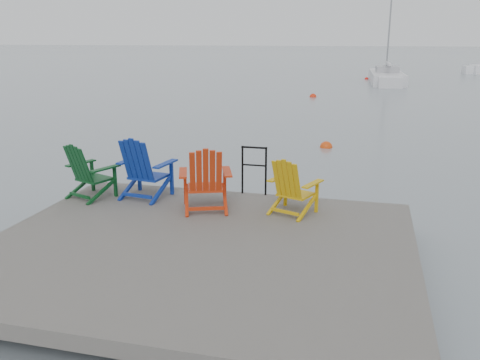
% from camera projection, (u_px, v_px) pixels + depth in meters
% --- Properties ---
extents(ground, '(400.00, 400.00, 0.00)m').
position_uv_depth(ground, '(199.00, 275.00, 7.33)').
color(ground, gray).
rests_on(ground, ground).
extents(dock, '(6.00, 5.00, 1.40)m').
position_uv_depth(dock, '(199.00, 252.00, 7.23)').
color(dock, '#2E2B29').
rests_on(dock, ground).
extents(handrail, '(0.48, 0.04, 0.90)m').
position_uv_depth(handrail, '(254.00, 166.00, 9.27)').
color(handrail, black).
rests_on(handrail, dock).
extents(chair_green, '(0.96, 0.92, 1.00)m').
position_uv_depth(chair_green, '(88.00, 171.00, 9.06)').
color(chair_green, '#0B3D18').
rests_on(chair_green, dock).
extents(chair_blue, '(0.97, 0.91, 1.12)m').
position_uv_depth(chair_blue, '(144.00, 168.00, 9.05)').
color(chair_blue, navy).
rests_on(chair_blue, dock).
extents(chair_red, '(1.04, 0.99, 1.09)m').
position_uv_depth(chair_red, '(205.00, 179.00, 8.40)').
color(chair_red, '#B52B0D').
rests_on(chair_red, dock).
extents(chair_yellow, '(0.91, 0.87, 0.94)m').
position_uv_depth(chair_yellow, '(292.00, 186.00, 8.24)').
color(chair_yellow, '#C89A0B').
rests_on(chair_yellow, dock).
extents(sailboat_near, '(2.64, 8.79, 11.97)m').
position_uv_depth(sailboat_near, '(386.00, 78.00, 38.35)').
color(sailboat_near, silver).
rests_on(sailboat_near, ground).
extents(buoy_a, '(0.39, 0.39, 0.39)m').
position_uv_depth(buoy_a, '(326.00, 147.00, 15.78)').
color(buoy_a, '#CF3E0C').
rests_on(buoy_a, ground).
extents(buoy_b, '(0.40, 0.40, 0.40)m').
position_uv_depth(buoy_b, '(313.00, 97.00, 29.09)').
color(buoy_b, red).
rests_on(buoy_b, ground).
extents(buoy_d, '(0.32, 0.32, 0.32)m').
position_uv_depth(buoy_d, '(366.00, 79.00, 41.48)').
color(buoy_d, red).
rests_on(buoy_d, ground).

